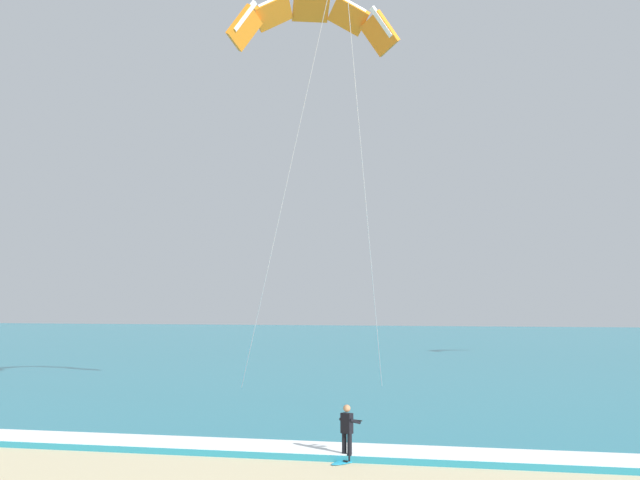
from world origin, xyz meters
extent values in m
cube|color=teal|center=(0.00, 74.10, 0.10)|extent=(200.00, 120.00, 0.20)
cube|color=white|center=(0.00, 15.10, 0.22)|extent=(200.00, 1.92, 0.04)
ellipsoid|color=#239EC6|center=(-3.32, 14.21, 0.03)|extent=(1.04, 1.45, 0.05)
cube|color=black|center=(-3.32, 14.44, 0.07)|extent=(0.17, 0.13, 0.04)
cube|color=black|center=(-3.32, 13.99, 0.07)|extent=(0.17, 0.13, 0.04)
cylinder|color=black|center=(-3.41, 14.26, 0.42)|extent=(0.14, 0.14, 0.84)
cylinder|color=black|center=(-3.23, 14.17, 0.42)|extent=(0.14, 0.14, 0.84)
cube|color=black|center=(-3.32, 14.21, 1.14)|extent=(0.39, 0.33, 0.60)
sphere|color=#9E704C|center=(-3.32, 14.21, 1.58)|extent=(0.22, 0.22, 0.22)
cylinder|color=black|center=(-3.41, 14.44, 1.19)|extent=(0.31, 0.49, 0.22)
cylinder|color=black|center=(-3.09, 14.27, 1.19)|extent=(0.31, 0.49, 0.22)
cylinder|color=black|center=(-3.15, 14.55, 1.19)|extent=(0.50, 0.29, 0.04)
cube|color=#3F3F42|center=(-3.27, 14.32, 0.92)|extent=(0.14, 0.13, 0.10)
cube|color=orange|center=(-3.56, 24.05, 16.50)|extent=(1.86, 1.31, 1.81)
cube|color=white|center=(-3.41, 23.61, 16.87)|extent=(1.04, 0.53, 1.38)
cube|color=orange|center=(-4.98, 24.20, 17.46)|extent=(2.04, 1.53, 1.51)
cube|color=white|center=(-4.83, 23.76, 17.83)|extent=(1.41, 0.68, 0.91)
cube|color=orange|center=(-6.63, 23.86, 17.81)|extent=(1.90, 1.67, 0.87)
cube|color=orange|center=(-8.14, 23.12, 17.46)|extent=(1.51, 1.68, 1.51)
cube|color=white|center=(-7.99, 22.68, 17.83)|extent=(1.36, 0.67, 0.91)
cube|color=orange|center=(-9.17, 22.12, 16.50)|extent=(1.22, 1.58, 1.81)
cube|color=white|center=(-9.02, 21.69, 16.87)|extent=(0.97, 0.52, 1.38)
cylinder|color=#B2B2B7|center=(-3.53, 19.30, 8.85)|extent=(0.08, 9.51, 15.31)
cylinder|color=#B2B2B7|center=(-6.33, 18.34, 8.85)|extent=(5.69, 7.60, 15.31)
camera|label=1|loc=(0.80, -8.91, 4.79)|focal=43.44mm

